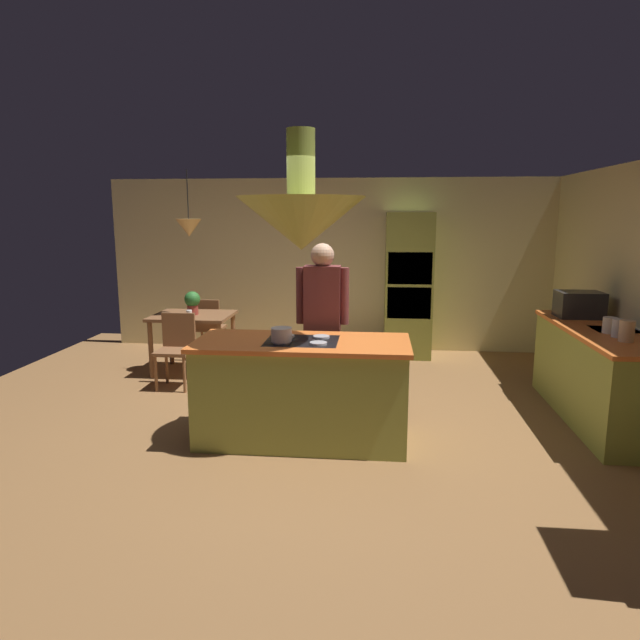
# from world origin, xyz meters

# --- Properties ---
(ground) EXTENTS (8.16, 8.16, 0.00)m
(ground) POSITION_xyz_m (0.00, 0.00, 0.00)
(ground) COLOR olive
(wall_back) EXTENTS (6.80, 0.10, 2.55)m
(wall_back) POSITION_xyz_m (0.00, 3.45, 1.27)
(wall_back) COLOR beige
(wall_back) RESTS_ON ground
(kitchen_island) EXTENTS (1.91, 0.87, 0.94)m
(kitchen_island) POSITION_xyz_m (0.00, -0.20, 0.47)
(kitchen_island) COLOR #939E42
(kitchen_island) RESTS_ON ground
(counter_run_right) EXTENTS (0.73, 2.22, 0.92)m
(counter_run_right) POSITION_xyz_m (2.84, 0.60, 0.47)
(counter_run_right) COLOR #939E42
(counter_run_right) RESTS_ON ground
(oven_tower) EXTENTS (0.66, 0.62, 2.05)m
(oven_tower) POSITION_xyz_m (1.10, 3.04, 1.03)
(oven_tower) COLOR #939E42
(oven_tower) RESTS_ON ground
(dining_table) EXTENTS (0.99, 0.81, 0.76)m
(dining_table) POSITION_xyz_m (-1.70, 1.90, 0.65)
(dining_table) COLOR brown
(dining_table) RESTS_ON ground
(person_at_island) EXTENTS (0.53, 0.23, 1.75)m
(person_at_island) POSITION_xyz_m (0.11, 0.50, 1.01)
(person_at_island) COLOR tan
(person_at_island) RESTS_ON ground
(range_hood) EXTENTS (1.10, 1.10, 1.00)m
(range_hood) POSITION_xyz_m (0.00, -0.20, 1.98)
(range_hood) COLOR #939E42
(pendant_light_over_table) EXTENTS (0.32, 0.32, 0.82)m
(pendant_light_over_table) POSITION_xyz_m (-1.70, 1.90, 1.86)
(pendant_light_over_table) COLOR #E0B266
(chair_facing_island) EXTENTS (0.40, 0.40, 0.87)m
(chair_facing_island) POSITION_xyz_m (-1.70, 1.27, 0.50)
(chair_facing_island) COLOR brown
(chair_facing_island) RESTS_ON ground
(chair_by_back_wall) EXTENTS (0.40, 0.40, 0.87)m
(chair_by_back_wall) POSITION_xyz_m (-1.70, 2.53, 0.50)
(chair_by_back_wall) COLOR brown
(chair_by_back_wall) RESTS_ON ground
(potted_plant_on_table) EXTENTS (0.20, 0.20, 0.30)m
(potted_plant_on_table) POSITION_xyz_m (-1.69, 1.89, 0.93)
(potted_plant_on_table) COLOR #99382D
(potted_plant_on_table) RESTS_ON dining_table
(cup_on_table) EXTENTS (0.07, 0.07, 0.09)m
(cup_on_table) POSITION_xyz_m (-1.68, 1.70, 0.81)
(cup_on_table) COLOR white
(cup_on_table) RESTS_ON dining_table
(canister_flour) EXTENTS (0.13, 0.13, 0.19)m
(canister_flour) POSITION_xyz_m (2.84, 0.05, 1.02)
(canister_flour) COLOR #E0B78C
(canister_flour) RESTS_ON counter_run_right
(canister_sugar) EXTENTS (0.11, 0.11, 0.17)m
(canister_sugar) POSITION_xyz_m (2.84, 0.23, 1.01)
(canister_sugar) COLOR silver
(canister_sugar) RESTS_ON counter_run_right
(canister_tea) EXTENTS (0.13, 0.13, 0.15)m
(canister_tea) POSITION_xyz_m (2.84, 0.41, 1.00)
(canister_tea) COLOR silver
(canister_tea) RESTS_ON counter_run_right
(microwave_on_counter) EXTENTS (0.46, 0.36, 0.28)m
(microwave_on_counter) POSITION_xyz_m (2.84, 1.25, 1.06)
(microwave_on_counter) COLOR #232326
(microwave_on_counter) RESTS_ON counter_run_right
(cooking_pot_on_cooktop) EXTENTS (0.18, 0.18, 0.12)m
(cooking_pot_on_cooktop) POSITION_xyz_m (-0.16, -0.33, 1.00)
(cooking_pot_on_cooktop) COLOR #B2B2B7
(cooking_pot_on_cooktop) RESTS_ON kitchen_island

